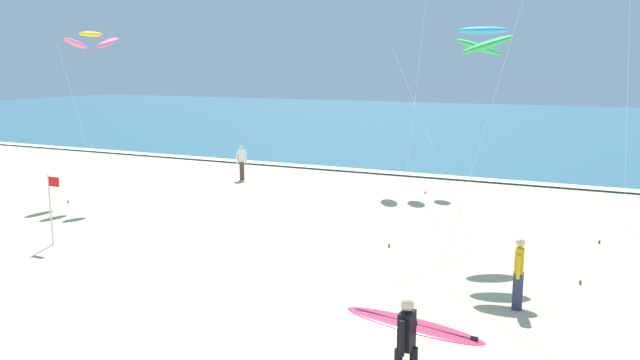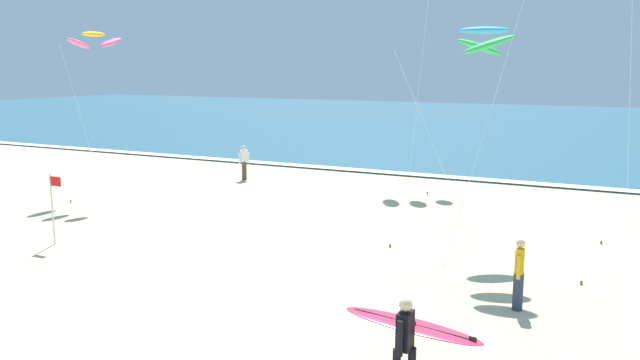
# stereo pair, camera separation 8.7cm
# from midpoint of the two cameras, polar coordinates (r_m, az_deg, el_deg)

# --- Properties ---
(ocean_water) EXTENTS (160.00, 60.00, 0.08)m
(ocean_water) POSITION_cam_midpoint_polar(r_m,az_deg,el_deg) (59.31, 20.22, 4.51)
(ocean_water) COLOR #2D6075
(ocean_water) RESTS_ON ground
(shoreline_foam) EXTENTS (160.00, 0.84, 0.01)m
(shoreline_foam) POSITION_cam_midpoint_polar(r_m,az_deg,el_deg) (30.11, 14.32, 0.04)
(shoreline_foam) COLOR white
(shoreline_foam) RESTS_ON ocean_water
(surfer_lead) EXTENTS (2.29, 0.93, 1.71)m
(surfer_lead) POSITION_cam_midpoint_polar(r_m,az_deg,el_deg) (10.42, 7.78, -13.37)
(surfer_lead) COLOR black
(surfer_lead) RESTS_ON ground
(kite_arc_cobalt_mid) EXTENTS (3.41, 3.14, 6.22)m
(kite_arc_cobalt_mid) POSITION_cam_midpoint_polar(r_m,az_deg,el_deg) (18.18, 14.13, 11.89)
(kite_arc_cobalt_mid) COLOR green
(kite_arc_cobalt_mid) RESTS_ON ground
(kite_arc_golden_low) EXTENTS (2.30, 2.26, 6.50)m
(kite_arc_golden_low) POSITION_cam_midpoint_polar(r_m,az_deg,el_deg) (27.00, -19.75, 11.60)
(kite_arc_golden_low) COLOR pink
(kite_arc_golden_low) RESTS_ON ground
(bystander_yellow_top) EXTENTS (0.22, 0.50, 1.59)m
(bystander_yellow_top) POSITION_cam_midpoint_polar(r_m,az_deg,el_deg) (14.48, 17.07, -7.93)
(bystander_yellow_top) COLOR #2D334C
(bystander_yellow_top) RESTS_ON ground
(bystander_white_top) EXTENTS (0.36, 0.40, 1.59)m
(bystander_white_top) POSITION_cam_midpoint_polar(r_m,az_deg,el_deg) (29.68, -7.05, 1.56)
(bystander_white_top) COLOR #4C3D2D
(bystander_white_top) RESTS_ON ground
(lifeguard_flag) EXTENTS (0.45, 0.05, 2.10)m
(lifeguard_flag) POSITION_cam_midpoint_polar(r_m,az_deg,el_deg) (20.22, -22.87, -1.87)
(lifeguard_flag) COLOR silver
(lifeguard_flag) RESTS_ON ground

